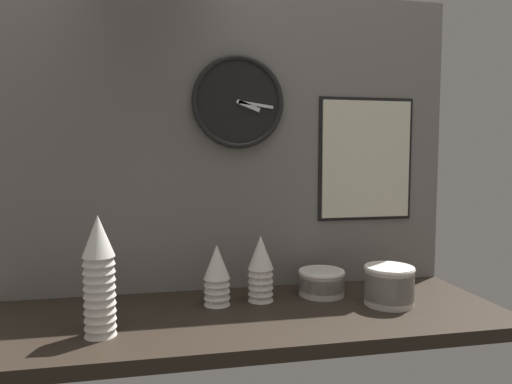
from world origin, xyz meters
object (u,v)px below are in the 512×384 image
(bowl_stack_far_right, at_px, (389,284))
(cup_stack_center, at_px, (217,275))
(cup_stack_left, at_px, (99,276))
(wall_clock, at_px, (238,102))
(cup_stack_center_right, at_px, (261,268))
(menu_board, at_px, (366,159))
(bowl_stack_right, at_px, (322,281))

(bowl_stack_far_right, bearing_deg, cup_stack_center, 168.95)
(cup_stack_left, bearing_deg, cup_stack_center, 29.64)
(wall_clock, bearing_deg, cup_stack_center_right, -70.73)
(cup_stack_left, relative_size, menu_board, 0.71)
(bowl_stack_far_right, xyz_separation_m, wall_clock, (-0.45, 0.26, 0.60))
(cup_stack_center, bearing_deg, menu_board, 15.88)
(bowl_stack_right, relative_size, menu_board, 0.35)
(bowl_stack_right, distance_m, wall_clock, 0.68)
(bowl_stack_right, bearing_deg, cup_stack_left, -162.23)
(cup_stack_center, xyz_separation_m, wall_clock, (0.10, 0.16, 0.56))
(bowl_stack_right, bearing_deg, bowl_stack_far_right, -38.19)
(cup_stack_center_right, xyz_separation_m, bowl_stack_right, (0.22, 0.02, -0.06))
(cup_stack_center_right, relative_size, menu_board, 0.48)
(cup_stack_center_right, height_order, wall_clock, wall_clock)
(cup_stack_center_right, height_order, menu_board, menu_board)
(cup_stack_center, height_order, cup_stack_center_right, cup_stack_center_right)
(bowl_stack_right, bearing_deg, cup_stack_center_right, -174.57)
(cup_stack_left, distance_m, menu_board, 1.02)
(bowl_stack_right, bearing_deg, cup_stack_center, -174.66)
(cup_stack_center_right, relative_size, bowl_stack_right, 1.36)
(cup_stack_center_right, bearing_deg, bowl_stack_right, 5.43)
(cup_stack_left, distance_m, cup_stack_center, 0.39)
(cup_stack_center, bearing_deg, bowl_stack_far_right, -11.05)
(cup_stack_center_right, distance_m, wall_clock, 0.57)
(cup_stack_left, xyz_separation_m, cup_stack_center_right, (0.48, 0.20, -0.05))
(cup_stack_center, xyz_separation_m, bowl_stack_right, (0.36, 0.03, -0.05))
(cup_stack_center, xyz_separation_m, bowl_stack_far_right, (0.54, -0.11, -0.03))
(cup_stack_left, distance_m, cup_stack_center_right, 0.52)
(menu_board, bearing_deg, cup_stack_center, -164.12)
(bowl_stack_far_right, height_order, wall_clock, wall_clock)
(bowl_stack_right, xyz_separation_m, wall_clock, (-0.27, 0.12, 0.62))
(bowl_stack_right, relative_size, bowl_stack_far_right, 1.00)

